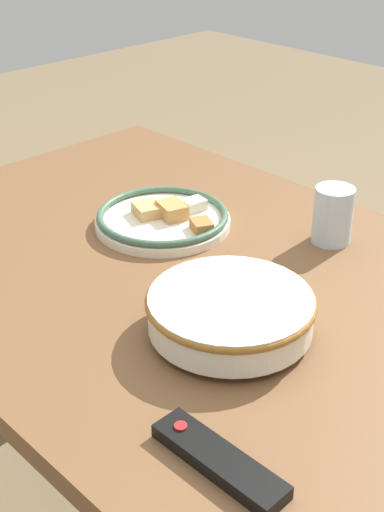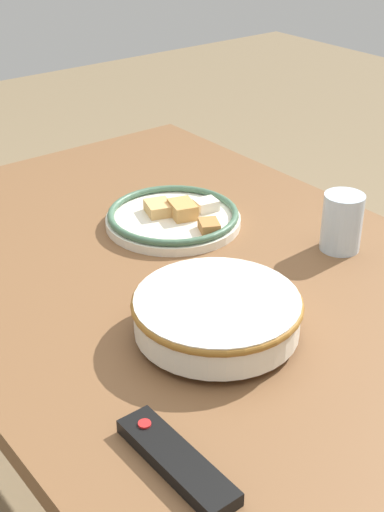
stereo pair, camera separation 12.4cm
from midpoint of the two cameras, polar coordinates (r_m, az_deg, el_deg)
The scene contains 5 objects.
dining_table at distance 1.29m, azimuth 0.19°, elevation -5.59°, with size 1.58×0.92×0.72m.
noodle_bowl at distance 1.12m, azimuth -0.08°, elevation -4.57°, with size 0.27×0.27×0.07m.
food_plate at distance 1.47m, azimuth -4.72°, elevation 2.98°, with size 0.28×0.28×0.05m.
tv_remote at distance 0.92m, azimuth -1.87°, elevation -16.17°, with size 0.20×0.05×0.02m.
drinking_glass at distance 1.40m, azimuth 8.74°, elevation 3.20°, with size 0.08×0.08×0.11m.
Camera 1 is at (-0.72, 0.79, 1.38)m, focal length 50.00 mm.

